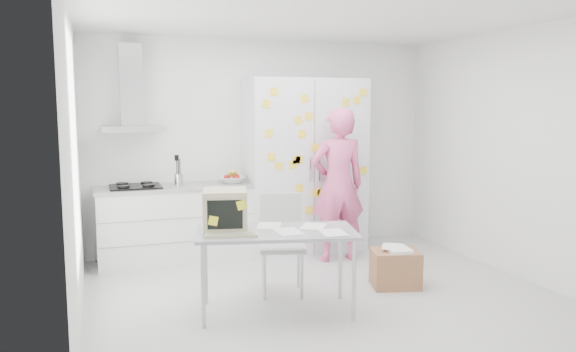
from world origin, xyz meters
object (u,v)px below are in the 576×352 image
object	(u,v)px
desk	(244,220)
cardboard_box	(395,268)
person	(338,185)
chair	(282,237)

from	to	relation	value
desk	cardboard_box	distance (m)	1.80
person	desk	xyz separation A→B (m)	(-1.50, -1.31, -0.07)
person	chair	world-z (taller)	person
person	chair	size ratio (longest dim) A/B	1.87
person	desk	world-z (taller)	person
desk	chair	size ratio (longest dim) A/B	1.56
desk	chair	distance (m)	0.74
person	cardboard_box	distance (m)	1.34
desk	chair	xyz separation A→B (m)	(0.50, 0.45, -0.29)
desk	cardboard_box	bearing A→B (deg)	19.59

